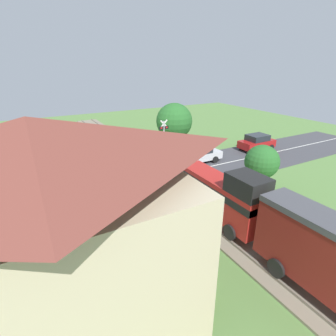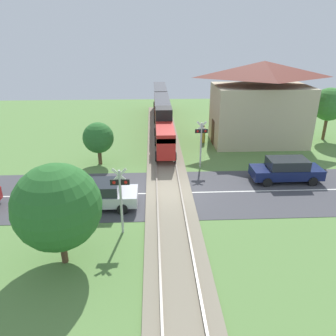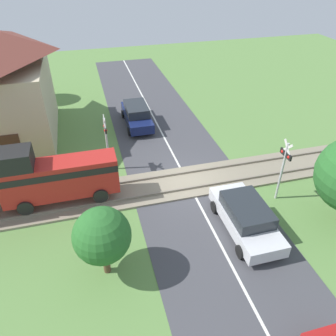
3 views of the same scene
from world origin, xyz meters
name	(u,v)px [view 1 (image 1 of 3)]	position (x,y,z in m)	size (l,w,h in m)	color
ground_plane	(161,178)	(0.00, 0.00, 0.00)	(60.00, 60.00, 0.00)	#5B8442
road_surface	(161,178)	(0.00, 0.00, 0.01)	(48.00, 6.40, 0.02)	#424247
track_bed	(161,177)	(0.00, 0.00, 0.07)	(2.80, 48.00, 0.24)	gray
car_near_crossing	(195,154)	(-4.13, -1.44, 0.79)	(4.57, 2.01, 1.50)	silver
car_far_side	(50,201)	(7.79, 1.44, 0.81)	(4.55, 1.84, 1.57)	#141E4C
car_behind_queue	(257,142)	(-11.48, -1.44, 0.81)	(3.62, 1.85, 1.56)	#A81919
crossing_signal_west_approach	(164,134)	(-2.48, -4.07, 2.19)	(0.90, 0.18, 3.44)	#B7B7B7
crossing_signal_east_approach	(154,177)	(2.48, 4.07, 2.19)	(0.90, 0.18, 3.44)	#B7B7B7
station_building	(51,248)	(8.25, 9.48, 3.39)	(8.47, 5.03, 6.96)	#C6B793
pedestrian_by_station	(198,270)	(3.52, 9.82, 0.72)	(0.39, 0.39, 1.58)	gold
tree_roadside_hedge	(262,162)	(-4.88, 5.04, 2.04)	(2.24, 2.24, 3.17)	brown
tree_beyond_track	(174,121)	(-4.79, -6.20, 2.68)	(3.59, 3.59, 4.48)	brown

